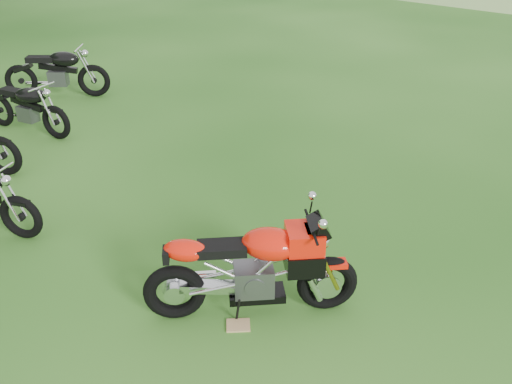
% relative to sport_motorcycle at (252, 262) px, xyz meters
% --- Properties ---
extents(ground, '(120.00, 120.00, 0.00)m').
position_rel_sport_motorcycle_xyz_m(ground, '(0.26, 0.61, -0.58)').
color(ground, '#14420E').
rests_on(ground, ground).
extents(sport_motorcycle, '(2.01, 0.96, 1.17)m').
position_rel_sport_motorcycle_xyz_m(sport_motorcycle, '(0.00, 0.00, 0.00)').
color(sport_motorcycle, red).
rests_on(sport_motorcycle, ground).
extents(plywood_board, '(0.26, 0.22, 0.02)m').
position_rel_sport_motorcycle_xyz_m(plywood_board, '(-0.09, -0.23, -0.58)').
color(plywood_board, tan).
rests_on(plywood_board, ground).
extents(vintage_moto_b, '(1.82, 0.94, 0.94)m').
position_rel_sport_motorcycle_xyz_m(vintage_moto_b, '(-4.44, 3.98, -0.12)').
color(vintage_moto_b, black).
rests_on(vintage_moto_b, ground).
extents(vintage_moto_d, '(2.03, 0.78, 1.04)m').
position_rel_sport_motorcycle_xyz_m(vintage_moto_d, '(-4.79, 5.81, -0.06)').
color(vintage_moto_d, black).
rests_on(vintage_moto_d, ground).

